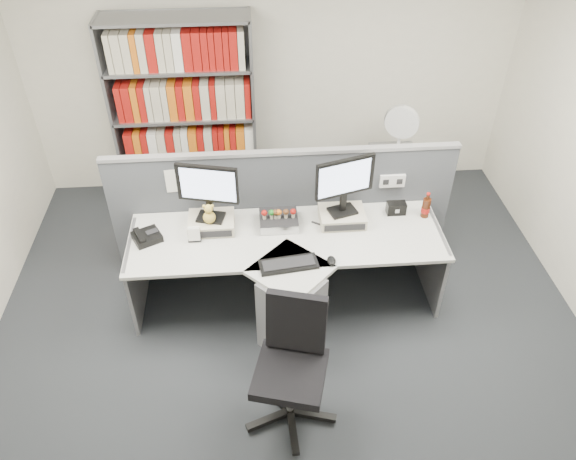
{
  "coord_description": "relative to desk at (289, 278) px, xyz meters",
  "views": [
    {
      "loc": [
        -0.27,
        -2.73,
        3.67
      ],
      "look_at": [
        0.0,
        0.65,
        0.92
      ],
      "focal_mm": 35.04,
      "sensor_mm": 36.0,
      "label": 1
    }
  ],
  "objects": [
    {
      "name": "desk_fan",
      "position": [
        1.2,
        1.4,
        0.59
      ],
      "size": [
        0.32,
        0.21,
        0.56
      ],
      "color": "white",
      "rests_on": "filing_cabinet"
    },
    {
      "name": "cola_bottle",
      "position": [
        1.21,
        0.4,
        0.35
      ],
      "size": [
        0.07,
        0.07,
        0.24
      ],
      "color": "#3F190A",
      "rests_on": "desk"
    },
    {
      "name": "desk_phone",
      "position": [
        -1.14,
        0.26,
        0.3
      ],
      "size": [
        0.28,
        0.27,
        0.09
      ],
      "color": "black",
      "rests_on": "desk"
    },
    {
      "name": "ground",
      "position": [
        0.0,
        -0.6,
        -0.46
      ],
      "size": [
        5.5,
        5.5,
        0.0
      ],
      "primitive_type": "plane",
      "color": "#2F3237",
      "rests_on": "ground"
    },
    {
      "name": "desk",
      "position": [
        0.0,
        0.0,
        0.0
      ],
      "size": [
        2.6,
        1.2,
        0.72
      ],
      "color": "silver",
      "rests_on": "ground"
    },
    {
      "name": "desktop_pc",
      "position": [
        -0.05,
        0.38,
        0.31
      ],
      "size": [
        0.32,
        0.28,
        0.08
      ],
      "color": "black",
      "rests_on": "desk"
    },
    {
      "name": "keyboard",
      "position": [
        -0.01,
        -0.14,
        0.28
      ],
      "size": [
        0.47,
        0.23,
        0.03
      ],
      "color": "black",
      "rests_on": "desk"
    },
    {
      "name": "monitor_left",
      "position": [
        -0.61,
        0.38,
        0.67
      ],
      "size": [
        0.49,
        0.21,
        0.51
      ],
      "color": "black",
      "rests_on": "monitor_riser_left"
    },
    {
      "name": "plush_toy",
      "position": [
        -0.62,
        0.33,
        0.44
      ],
      "size": [
        0.1,
        0.1,
        0.18
      ],
      "color": "gold",
      "rests_on": "monitor_riser_left"
    },
    {
      "name": "mouse",
      "position": [
        0.32,
        -0.13,
        0.28
      ],
      "size": [
        0.07,
        0.11,
        0.04
      ],
      "primitive_type": "ellipsoid",
      "color": "black",
      "rests_on": "desk"
    },
    {
      "name": "partition",
      "position": [
        0.0,
        0.65,
        0.19
      ],
      "size": [
        3.0,
        0.08,
        1.27
      ],
      "color": "#4A4E54",
      "rests_on": "ground"
    },
    {
      "name": "office_chair",
      "position": [
        -0.05,
        -0.9,
        0.08
      ],
      "size": [
        0.67,
        0.66,
        1.0
      ],
      "color": "silver",
      "rests_on": "ground"
    },
    {
      "name": "figurines",
      "position": [
        -0.06,
        0.36,
        0.4
      ],
      "size": [
        0.29,
        0.05,
        0.09
      ],
      "color": "beige",
      "rests_on": "desktop_pc"
    },
    {
      "name": "speaker",
      "position": [
        0.97,
        0.46,
        0.32
      ],
      "size": [
        0.16,
        0.09,
        0.11
      ],
      "primitive_type": "cube",
      "color": "black",
      "rests_on": "desk"
    },
    {
      "name": "monitor_right",
      "position": [
        0.48,
        0.38,
        0.67
      ],
      "size": [
        0.49,
        0.22,
        0.52
      ],
      "color": "black",
      "rests_on": "monitor_riser_right"
    },
    {
      "name": "filing_cabinet",
      "position": [
        1.2,
        1.4,
        -0.11
      ],
      "size": [
        0.45,
        0.61,
        0.7
      ],
      "color": "gray",
      "rests_on": "ground"
    },
    {
      "name": "desk_calendar",
      "position": [
        -0.75,
        0.23,
        0.32
      ],
      "size": [
        0.11,
        0.08,
        0.13
      ],
      "color": "black",
      "rests_on": "desk"
    },
    {
      "name": "monitor_riser_left",
      "position": [
        -0.61,
        0.38,
        0.31
      ],
      "size": [
        0.38,
        0.31,
        0.1
      ],
      "color": "beige",
      "rests_on": "desk"
    },
    {
      "name": "shelving_unit",
      "position": [
        -0.9,
        1.85,
        0.52
      ],
      "size": [
        1.41,
        0.4,
        2.0
      ],
      "color": "gray",
      "rests_on": "ground"
    },
    {
      "name": "monitor_riser_right",
      "position": [
        0.49,
        0.38,
        0.31
      ],
      "size": [
        0.38,
        0.31,
        0.1
      ],
      "color": "beige",
      "rests_on": "desk"
    },
    {
      "name": "room_shell",
      "position": [
        0.0,
        -0.6,
        1.33
      ],
      "size": [
        5.04,
        5.54,
        2.72
      ],
      "color": "white",
      "rests_on": "ground"
    }
  ]
}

